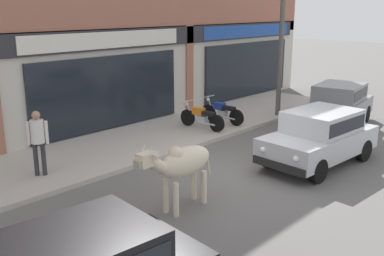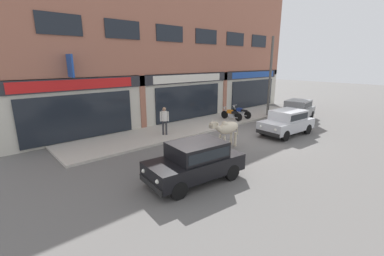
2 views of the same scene
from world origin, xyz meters
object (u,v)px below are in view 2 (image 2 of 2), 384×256
car_0 (287,121)px  motorcycle_0 (231,114)px  car_2 (297,109)px  car_1 (196,160)px  cow (227,128)px  motorcycle_1 (241,112)px  pedestrian (164,118)px  utility_pole (270,77)px

car_0 → motorcycle_0: (0.23, 4.40, -0.31)m
car_2 → car_0: bearing=-160.5°
car_0 → car_1: bearing=-173.3°
cow → car_0: (4.48, -0.73, -0.19)m
car_2 → car_1: bearing=-168.8°
car_1 → motorcycle_1: 10.86m
car_0 → motorcycle_0: 4.41m
car_1 → motorcycle_1: size_ratio=2.06×
car_0 → motorcycle_0: size_ratio=2.04×
motorcycle_0 → car_0: bearing=-93.0°
car_2 → pedestrian: bearing=163.7°
car_0 → pedestrian: (-5.65, 4.37, 0.29)m
cow → car_1: cow is taller
motorcycle_1 → pedestrian: (-6.98, -0.04, 0.60)m
car_2 → pedestrian: (-9.85, 2.88, 0.29)m
motorcycle_0 → motorcycle_1: bearing=0.7°
car_1 → motorcycle_0: 9.91m
car_0 → utility_pole: utility_pole is taller
car_1 → motorcycle_1: car_1 is taller
car_0 → utility_pole: (3.66, 3.60, 2.24)m
cow → car_2: size_ratio=0.57×
car_0 → cow: bearing=170.7°
car_1 → pedestrian: bearing=65.3°
pedestrian → utility_pole: (9.31, -0.77, 1.95)m
car_0 → motorcycle_1: 4.62m
cow → motorcycle_0: cow is taller
car_1 → pedestrian: size_ratio=2.33×
motorcycle_0 → utility_pole: (3.42, -0.79, 2.55)m
car_0 → pedestrian: bearing=142.3°
motorcycle_0 → pedestrian: size_ratio=1.13×
motorcycle_0 → car_1: bearing=-147.3°
pedestrian → cow: bearing=-72.1°
pedestrian → car_0: bearing=-37.7°
car_0 → car_1: same height
car_2 → motorcycle_0: car_2 is taller
car_1 → motorcycle_0: bearing=32.7°
cow → car_0: bearing=-9.3°
cow → utility_pole: size_ratio=0.37×
motorcycle_1 → car_0: bearing=-106.8°
pedestrian → car_2: bearing=-16.3°
car_2 → motorcycle_0: (-3.97, 2.91, -0.31)m
car_1 → utility_pole: (11.76, 4.56, 2.24)m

